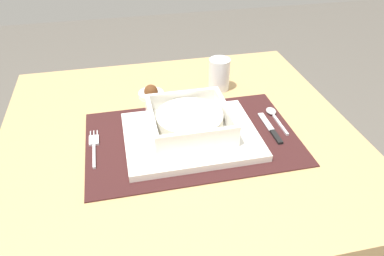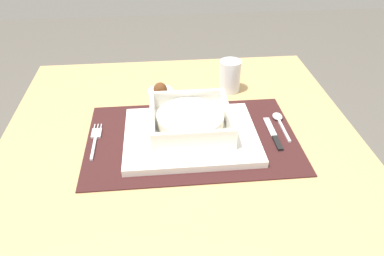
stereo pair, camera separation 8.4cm
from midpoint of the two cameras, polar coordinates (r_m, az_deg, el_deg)
name	(u,v)px [view 2 (the right image)]	position (r m, az deg, el deg)	size (l,w,h in m)	color
dining_table	(181,164)	(0.94, 0.88, -5.68)	(0.83, 0.78, 0.70)	tan
placemat	(192,138)	(0.85, 2.81, -1.67)	(0.48, 0.31, 0.00)	#381919
serving_plate	(191,136)	(0.84, 2.65, -1.31)	(0.30, 0.23, 0.02)	white
porridge_bowl	(190,121)	(0.84, 2.58, 1.01)	(0.18, 0.18, 0.05)	white
fork	(96,138)	(0.86, -11.94, -1.61)	(0.02, 0.13, 0.00)	silver
spoon	(279,119)	(0.94, 15.69, 1.19)	(0.02, 0.12, 0.01)	silver
butter_knife	(274,135)	(0.88, 15.14, -1.18)	(0.01, 0.13, 0.01)	black
drinking_glass	(230,78)	(1.03, 8.14, 7.60)	(0.06, 0.06, 0.09)	white
condiment_saucer	(160,91)	(1.02, -2.55, 5.66)	(0.07, 0.07, 0.04)	white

